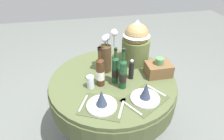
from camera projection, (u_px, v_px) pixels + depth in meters
The scene contains 12 objects.
ground at pixel (112, 131), 2.27m from camera, with size 8.00×8.00×0.00m, color slate.
dining_table at pixel (113, 91), 1.93m from camera, with size 1.21×1.21×0.76m.
place_setting_left at pixel (102, 102), 1.51m from camera, with size 0.42×0.38×0.16m.
place_setting_right at pixel (145, 95), 1.58m from camera, with size 0.43×0.40×0.16m.
flower_vase at pixel (106, 54), 1.86m from camera, with size 0.17×0.16×0.44m.
wine_bottle_left at pixel (115, 69), 1.73m from camera, with size 0.07×0.07×0.35m.
wine_bottle_centre at pixel (100, 71), 1.69m from camera, with size 0.07×0.07×0.38m.
wine_bottle_right at pixel (123, 74), 1.66m from camera, with size 0.07×0.07×0.39m.
tumbler_mid at pixel (90, 82), 1.70m from camera, with size 0.06×0.06×0.12m, color silver.
pepper_mill at pixel (131, 70), 1.80m from camera, with size 0.05×0.05×0.21m.
gift_tub_back_right at pixel (136, 41), 1.97m from camera, with size 0.28×0.28×0.46m.
woven_basket_side_right at pixel (158, 69), 1.87m from camera, with size 0.24×0.18×0.18m.
Camera 1 is at (-0.30, -1.46, 1.85)m, focal length 31.30 mm.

